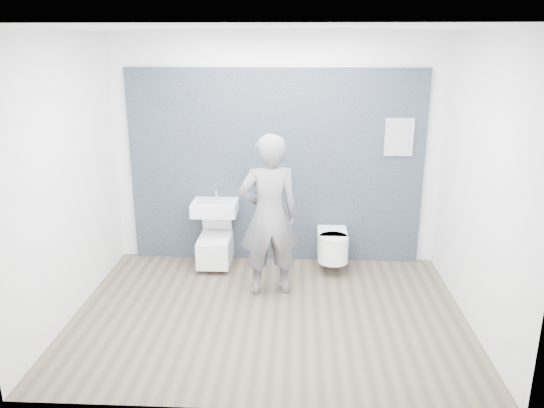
{
  "coord_description": "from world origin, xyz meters",
  "views": [
    {
      "loc": [
        0.28,
        -4.89,
        2.69
      ],
      "look_at": [
        0.0,
        0.6,
        1.0
      ],
      "focal_mm": 35.0,
      "sensor_mm": 36.0,
      "label": 1
    }
  ],
  "objects_px": {
    "washbasin": "(215,207)",
    "visitor": "(269,216)",
    "toilet_rounded": "(333,245)",
    "toilet_square": "(215,248)"
  },
  "relations": [
    {
      "from": "washbasin",
      "to": "toilet_square",
      "type": "relative_size",
      "value": 0.73
    },
    {
      "from": "toilet_rounded",
      "to": "visitor",
      "type": "xyz_separation_m",
      "value": [
        -0.74,
        -0.63,
        0.57
      ]
    },
    {
      "from": "toilet_rounded",
      "to": "toilet_square",
      "type": "bearing_deg",
      "value": 178.77
    },
    {
      "from": "washbasin",
      "to": "visitor",
      "type": "bearing_deg",
      "value": -46.2
    },
    {
      "from": "toilet_square",
      "to": "visitor",
      "type": "xyz_separation_m",
      "value": [
        0.71,
        -0.66,
        0.65
      ]
    },
    {
      "from": "washbasin",
      "to": "toilet_rounded",
      "type": "distance_m",
      "value": 1.51
    },
    {
      "from": "washbasin",
      "to": "toilet_rounded",
      "type": "bearing_deg",
      "value": -4.1
    },
    {
      "from": "washbasin",
      "to": "toilet_rounded",
      "type": "height_order",
      "value": "washbasin"
    },
    {
      "from": "washbasin",
      "to": "toilet_rounded",
      "type": "relative_size",
      "value": 0.89
    },
    {
      "from": "toilet_square",
      "to": "visitor",
      "type": "height_order",
      "value": "visitor"
    }
  ]
}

